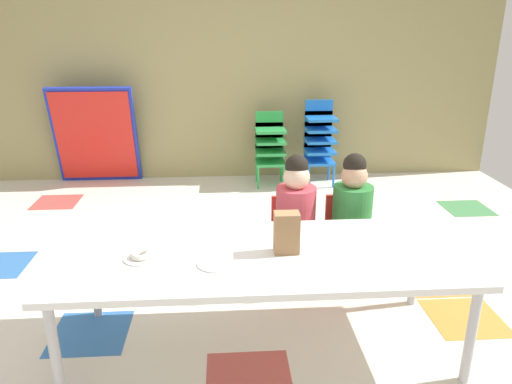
{
  "coord_description": "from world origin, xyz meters",
  "views": [
    {
      "loc": [
        -0.1,
        -2.89,
        1.7
      ],
      "look_at": [
        0.07,
        -0.37,
        0.82
      ],
      "focal_mm": 33.82,
      "sensor_mm": 36.0,
      "label": 1
    }
  ],
  "objects_px": {
    "kid_chair_green_stack": "(270,144)",
    "kid_chair_blue_stack": "(320,138)",
    "paper_plate_near_edge": "(142,258)",
    "seated_child_middle_seat": "(352,208)",
    "seated_child_near_camera": "(296,210)",
    "craft_table": "(263,260)",
    "paper_plate_center_table": "(215,264)",
    "paper_bag_brown": "(287,233)",
    "folded_activity_table": "(95,136)",
    "donut_powdered_on_plate": "(141,254)"
  },
  "relations": [
    {
      "from": "seated_child_near_camera",
      "to": "paper_plate_near_edge",
      "type": "height_order",
      "value": "seated_child_near_camera"
    },
    {
      "from": "kid_chair_green_stack",
      "to": "kid_chair_blue_stack",
      "type": "xyz_separation_m",
      "value": [
        0.55,
        0.0,
        0.06
      ]
    },
    {
      "from": "kid_chair_blue_stack",
      "to": "paper_plate_center_table",
      "type": "distance_m",
      "value": 3.18
    },
    {
      "from": "craft_table",
      "to": "seated_child_near_camera",
      "type": "relative_size",
      "value": 2.33
    },
    {
      "from": "kid_chair_green_stack",
      "to": "paper_plate_near_edge",
      "type": "relative_size",
      "value": 4.44
    },
    {
      "from": "craft_table",
      "to": "kid_chair_blue_stack",
      "type": "height_order",
      "value": "kid_chair_blue_stack"
    },
    {
      "from": "craft_table",
      "to": "paper_plate_near_edge",
      "type": "bearing_deg",
      "value": -177.79
    },
    {
      "from": "paper_plate_center_table",
      "to": "paper_plate_near_edge",
      "type": "bearing_deg",
      "value": 166.62
    },
    {
      "from": "seated_child_middle_seat",
      "to": "paper_plate_near_edge",
      "type": "xyz_separation_m",
      "value": [
        -1.26,
        -0.67,
        0.02
      ]
    },
    {
      "from": "folded_activity_table",
      "to": "paper_plate_near_edge",
      "type": "relative_size",
      "value": 6.04
    },
    {
      "from": "kid_chair_blue_stack",
      "to": "folded_activity_table",
      "type": "distance_m",
      "value": 2.46
    },
    {
      "from": "seated_child_near_camera",
      "to": "paper_plate_center_table",
      "type": "xyz_separation_m",
      "value": [
        -0.51,
        -0.76,
        0.02
      ]
    },
    {
      "from": "craft_table",
      "to": "seated_child_middle_seat",
      "type": "relative_size",
      "value": 2.33
    },
    {
      "from": "seated_child_near_camera",
      "to": "kid_chair_green_stack",
      "type": "relative_size",
      "value": 1.15
    },
    {
      "from": "seated_child_middle_seat",
      "to": "paper_plate_near_edge",
      "type": "bearing_deg",
      "value": -152.05
    },
    {
      "from": "craft_table",
      "to": "seated_child_near_camera",
      "type": "bearing_deg",
      "value": 67.54
    },
    {
      "from": "kid_chair_blue_stack",
      "to": "donut_powdered_on_plate",
      "type": "relative_size",
      "value": 8.39
    },
    {
      "from": "kid_chair_blue_stack",
      "to": "paper_bag_brown",
      "type": "height_order",
      "value": "kid_chair_blue_stack"
    },
    {
      "from": "craft_table",
      "to": "kid_chair_blue_stack",
      "type": "bearing_deg",
      "value": 73.31
    },
    {
      "from": "seated_child_near_camera",
      "to": "craft_table",
      "type": "bearing_deg",
      "value": -112.46
    },
    {
      "from": "paper_plate_near_edge",
      "to": "donut_powdered_on_plate",
      "type": "xyz_separation_m",
      "value": [
        0.0,
        0.0,
        0.02
      ]
    },
    {
      "from": "paper_bag_brown",
      "to": "paper_plate_near_edge",
      "type": "distance_m",
      "value": 0.75
    },
    {
      "from": "craft_table",
      "to": "paper_plate_center_table",
      "type": "height_order",
      "value": "paper_plate_center_table"
    },
    {
      "from": "craft_table",
      "to": "kid_chair_green_stack",
      "type": "relative_size",
      "value": 2.67
    },
    {
      "from": "craft_table",
      "to": "donut_powdered_on_plate",
      "type": "distance_m",
      "value": 0.63
    },
    {
      "from": "paper_plate_center_table",
      "to": "craft_table",
      "type": "bearing_deg",
      "value": 24.67
    },
    {
      "from": "seated_child_near_camera",
      "to": "paper_plate_center_table",
      "type": "bearing_deg",
      "value": -124.07
    },
    {
      "from": "seated_child_middle_seat",
      "to": "paper_bag_brown",
      "type": "height_order",
      "value": "seated_child_middle_seat"
    },
    {
      "from": "paper_plate_near_edge",
      "to": "seated_child_middle_seat",
      "type": "bearing_deg",
      "value": 27.95
    },
    {
      "from": "kid_chair_blue_stack",
      "to": "paper_plate_near_edge",
      "type": "bearing_deg",
      "value": -117.15
    },
    {
      "from": "kid_chair_blue_stack",
      "to": "donut_powdered_on_plate",
      "type": "height_order",
      "value": "kid_chair_blue_stack"
    },
    {
      "from": "seated_child_near_camera",
      "to": "kid_chair_green_stack",
      "type": "xyz_separation_m",
      "value": [
        0.05,
        2.22,
        -0.1
      ]
    },
    {
      "from": "seated_child_near_camera",
      "to": "donut_powdered_on_plate",
      "type": "distance_m",
      "value": 1.11
    },
    {
      "from": "seated_child_middle_seat",
      "to": "folded_activity_table",
      "type": "xyz_separation_m",
      "value": [
        -2.24,
        2.39,
        -0.02
      ]
    },
    {
      "from": "craft_table",
      "to": "seated_child_near_camera",
      "type": "distance_m",
      "value": 0.7
    },
    {
      "from": "paper_plate_near_edge",
      "to": "donut_powdered_on_plate",
      "type": "bearing_deg",
      "value": 0.0
    },
    {
      "from": "seated_child_near_camera",
      "to": "paper_plate_center_table",
      "type": "height_order",
      "value": "seated_child_near_camera"
    },
    {
      "from": "paper_bag_brown",
      "to": "kid_chair_green_stack",
      "type": "bearing_deg",
      "value": 86.22
    },
    {
      "from": "craft_table",
      "to": "paper_plate_near_edge",
      "type": "distance_m",
      "value": 0.62
    },
    {
      "from": "kid_chair_blue_stack",
      "to": "kid_chair_green_stack",
      "type": "bearing_deg",
      "value": -179.97
    },
    {
      "from": "folded_activity_table",
      "to": "craft_table",
      "type": "bearing_deg",
      "value": -62.27
    },
    {
      "from": "craft_table",
      "to": "folded_activity_table",
      "type": "distance_m",
      "value": 3.44
    },
    {
      "from": "kid_chair_green_stack",
      "to": "donut_powdered_on_plate",
      "type": "distance_m",
      "value": 3.04
    },
    {
      "from": "paper_plate_near_edge",
      "to": "folded_activity_table",
      "type": "bearing_deg",
      "value": 107.66
    },
    {
      "from": "kid_chair_green_stack",
      "to": "paper_bag_brown",
      "type": "relative_size",
      "value": 3.64
    },
    {
      "from": "seated_child_near_camera",
      "to": "paper_bag_brown",
      "type": "bearing_deg",
      "value": -102.63
    },
    {
      "from": "kid_chair_blue_stack",
      "to": "paper_plate_center_table",
      "type": "height_order",
      "value": "kid_chair_blue_stack"
    },
    {
      "from": "seated_child_near_camera",
      "to": "paper_plate_near_edge",
      "type": "relative_size",
      "value": 5.1
    },
    {
      "from": "seated_child_middle_seat",
      "to": "kid_chair_blue_stack",
      "type": "xyz_separation_m",
      "value": [
        0.22,
        2.22,
        -0.04
      ]
    },
    {
      "from": "kid_chair_blue_stack",
      "to": "paper_bag_brown",
      "type": "xyz_separation_m",
      "value": [
        -0.74,
        -2.86,
        0.16
      ]
    }
  ]
}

